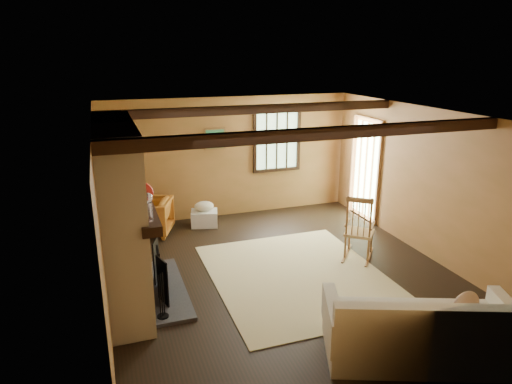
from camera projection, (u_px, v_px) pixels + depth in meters
name	position (u px, v px, depth m)	size (l,w,h in m)	color
ground	(280.00, 272.00, 6.98)	(5.50, 5.50, 0.00)	black
room_envelope	(289.00, 163.00, 6.79)	(5.02, 5.52, 2.44)	#A36A39
fireplace	(123.00, 221.00, 5.96)	(1.02, 2.30, 2.40)	#AA4C42
rug	(297.00, 275.00, 6.86)	(2.50, 3.00, 0.01)	#CABC86
rocking_chair	(359.00, 231.00, 7.35)	(0.81, 0.85, 1.07)	tan
sofa	(422.00, 334.00, 4.94)	(2.24, 1.58, 0.83)	white
firewood_pile	(141.00, 225.00, 8.56)	(0.59, 0.11, 0.21)	brown
laundry_basket	(204.00, 218.00, 8.79)	(0.50, 0.38, 0.30)	white
basket_pillow	(204.00, 206.00, 8.72)	(0.38, 0.30, 0.19)	white
armchair	(150.00, 217.00, 8.33)	(0.72, 0.74, 0.67)	#BF6026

